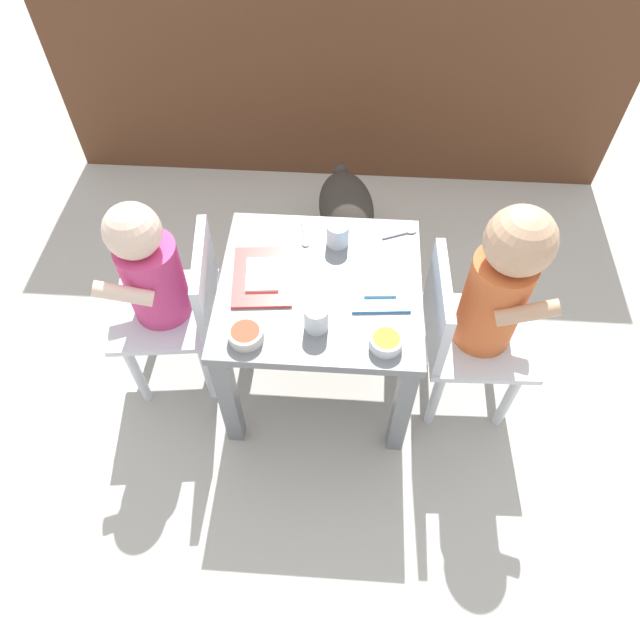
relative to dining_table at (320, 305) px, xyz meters
name	(u,v)px	position (x,y,z in m)	size (l,w,h in m)	color
ground_plane	(320,374)	(0.00, 0.00, -0.35)	(7.00, 7.00, 0.00)	#B2ADA3
kitchen_cabinet_back	(340,46)	(0.00, 1.15, 0.09)	(2.08, 0.37, 0.88)	#56331E
dining_table	(320,305)	(0.00, 0.00, 0.00)	(0.51, 0.49, 0.43)	slate
seated_child_left	(158,280)	(-0.42, 0.00, 0.07)	(0.31, 0.31, 0.66)	silver
seated_child_right	(492,295)	(0.42, -0.03, 0.11)	(0.29, 0.29, 0.73)	silver
dog	(348,215)	(0.06, 0.51, -0.15)	(0.24, 0.44, 0.30)	#332D28
food_tray_left	(263,276)	(-0.15, 0.01, 0.09)	(0.17, 0.21, 0.02)	red
food_tray_right	(378,282)	(0.15, 0.01, 0.09)	(0.16, 0.20, 0.02)	#388CD8
water_cup_left	(338,235)	(0.04, 0.15, 0.11)	(0.06, 0.06, 0.06)	white
water_cup_right	(315,319)	(0.00, -0.13, 0.11)	(0.06, 0.06, 0.07)	white
cereal_bowl_right_side	(246,334)	(-0.16, -0.18, 0.10)	(0.08, 0.08, 0.03)	silver
veggie_bowl_near	(386,342)	(0.16, -0.18, 0.10)	(0.08, 0.08, 0.03)	white
spoon_by_left_tray	(304,236)	(-0.05, 0.16, 0.09)	(0.03, 0.10, 0.01)	silver
spoon_by_right_tray	(403,233)	(0.21, 0.19, 0.09)	(0.10, 0.05, 0.01)	silver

